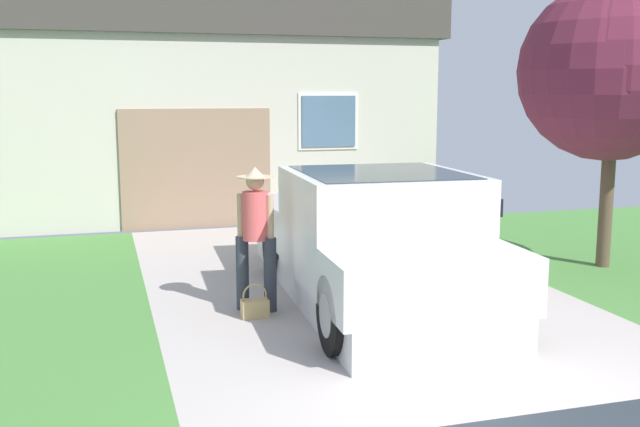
{
  "coord_description": "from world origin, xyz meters",
  "views": [
    {
      "loc": [
        -3.1,
        -4.95,
        2.58
      ],
      "look_at": [
        -0.71,
        3.11,
        1.2
      ],
      "focal_mm": 41.7,
      "sensor_mm": 36.0,
      "label": 1
    }
  ],
  "objects_px": {
    "front_yard_tree": "(613,70)",
    "pickup_truck": "(375,245)",
    "person_with_hat": "(256,230)",
    "wheeled_trash_bin": "(453,196)",
    "handbag": "(255,307)",
    "house_with_garage": "(177,101)"
  },
  "relations": [
    {
      "from": "pickup_truck",
      "to": "wheeled_trash_bin",
      "type": "height_order",
      "value": "pickup_truck"
    },
    {
      "from": "front_yard_tree",
      "to": "wheeled_trash_bin",
      "type": "height_order",
      "value": "front_yard_tree"
    },
    {
      "from": "pickup_truck",
      "to": "house_with_garage",
      "type": "distance_m",
      "value": 9.31
    },
    {
      "from": "house_with_garage",
      "to": "front_yard_tree",
      "type": "distance_m",
      "value": 9.85
    },
    {
      "from": "handbag",
      "to": "wheeled_trash_bin",
      "type": "xyz_separation_m",
      "value": [
        5.03,
        5.04,
        0.42
      ]
    },
    {
      "from": "person_with_hat",
      "to": "wheeled_trash_bin",
      "type": "xyz_separation_m",
      "value": [
        4.95,
        4.75,
        -0.43
      ]
    },
    {
      "from": "pickup_truck",
      "to": "handbag",
      "type": "relative_size",
      "value": 13.59
    },
    {
      "from": "wheeled_trash_bin",
      "to": "person_with_hat",
      "type": "bearing_deg",
      "value": -136.15
    },
    {
      "from": "handbag",
      "to": "front_yard_tree",
      "type": "xyz_separation_m",
      "value": [
        5.29,
        0.79,
        2.75
      ]
    },
    {
      "from": "person_with_hat",
      "to": "front_yard_tree",
      "type": "relative_size",
      "value": 0.42
    },
    {
      "from": "person_with_hat",
      "to": "front_yard_tree",
      "type": "xyz_separation_m",
      "value": [
        5.21,
        0.5,
        1.91
      ]
    },
    {
      "from": "person_with_hat",
      "to": "handbag",
      "type": "relative_size",
      "value": 4.27
    },
    {
      "from": "house_with_garage",
      "to": "wheeled_trash_bin",
      "type": "height_order",
      "value": "house_with_garage"
    },
    {
      "from": "person_with_hat",
      "to": "pickup_truck",
      "type": "bearing_deg",
      "value": 22.7
    },
    {
      "from": "house_with_garage",
      "to": "front_yard_tree",
      "type": "height_order",
      "value": "house_with_garage"
    },
    {
      "from": "pickup_truck",
      "to": "house_with_garage",
      "type": "relative_size",
      "value": 0.53
    },
    {
      "from": "house_with_garage",
      "to": "wheeled_trash_bin",
      "type": "relative_size",
      "value": 10.34
    },
    {
      "from": "handbag",
      "to": "front_yard_tree",
      "type": "bearing_deg",
      "value": 8.45
    },
    {
      "from": "person_with_hat",
      "to": "wheeled_trash_bin",
      "type": "height_order",
      "value": "person_with_hat"
    },
    {
      "from": "pickup_truck",
      "to": "front_yard_tree",
      "type": "bearing_deg",
      "value": -167.05
    },
    {
      "from": "front_yard_tree",
      "to": "pickup_truck",
      "type": "bearing_deg",
      "value": -169.7
    },
    {
      "from": "front_yard_tree",
      "to": "wheeled_trash_bin",
      "type": "distance_m",
      "value": 4.86
    }
  ]
}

